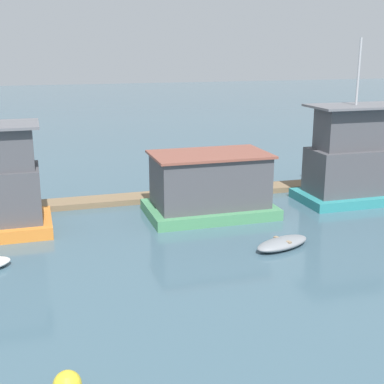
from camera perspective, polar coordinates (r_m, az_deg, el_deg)
ground_plane at (r=27.15m, az=-0.60°, el=-2.32°), size 200.00×200.00×0.00m
dock_walkway at (r=29.88m, az=-2.20°, el=-0.38°), size 33.80×1.53×0.30m
houseboat_green at (r=26.63m, az=1.88°, el=0.66°), size 6.27×4.02×3.15m
houseboat_teal at (r=30.20m, az=16.79°, el=3.18°), size 5.73×3.45×8.65m
dinghy_grey at (r=22.85m, az=9.61°, el=-5.41°), size 2.92×1.94×0.43m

